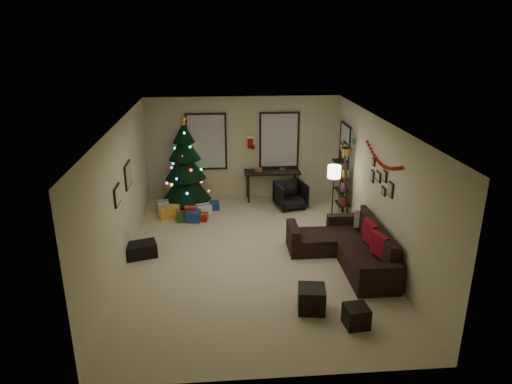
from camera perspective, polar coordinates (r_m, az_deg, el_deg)
The scene contains 29 objects.
floor at distance 9.54m, azimuth -0.30°, elevation -7.75°, with size 7.00×7.00×0.00m, color beige.
ceiling at distance 8.64m, azimuth -0.33°, elevation 8.36°, with size 7.00×7.00×0.00m, color white.
wall_back at distance 12.35m, azimuth -1.59°, elevation 5.36°, with size 5.00×5.00×0.00m, color beige.
wall_front at distance 5.84m, azimuth 2.41°, elevation -11.68°, with size 5.00×5.00×0.00m, color beige.
wall_left at distance 9.17m, azimuth -16.09°, elevation -0.53°, with size 7.00×7.00×0.00m, color beige.
wall_right at distance 9.52m, azimuth 14.86°, elevation 0.33°, with size 7.00×7.00×0.00m, color beige.
window_back_left at distance 12.26m, azimuth -6.05°, elevation 6.11°, with size 1.05×0.06×1.50m.
window_back_right at distance 12.36m, azimuth 2.84°, elevation 6.31°, with size 1.05×0.06×1.50m.
window_right_wall at distance 11.80m, azimuth 10.79°, elevation 5.09°, with size 0.06×0.90×1.30m.
christmas_tree at distance 12.08m, azimuth -8.59°, elevation 2.92°, with size 1.25×1.25×2.33m.
presents at distance 11.48m, azimuth -8.40°, elevation -2.43°, with size 1.50×1.06×0.30m.
sofa at distance 9.43m, azimuth 11.36°, elevation -6.71°, with size 1.68×2.46×0.82m.
pillow_red_a at distance 8.81m, azimuth 14.79°, elevation -6.24°, with size 0.11×0.41×0.41m, color maroon.
pillow_red_b at distance 9.27m, azimuth 13.72°, elevation -4.82°, with size 0.11×0.43×0.43m, color maroon.
pillow_cream at distance 10.04m, azimuth 12.20°, elevation -2.83°, with size 0.11×0.39×0.39m, color beige.
ottoman_near at distance 7.83m, azimuth 6.77°, elevation -12.80°, with size 0.43×0.43×0.41m, color black.
ottoman_far at distance 7.60m, azimuth 12.10°, elevation -14.56°, with size 0.36×0.36×0.34m, color black.
desk at distance 12.32m, azimuth 1.99°, elevation 2.16°, with size 1.46×0.52×0.79m.
desk_chair at distance 11.88m, azimuth 4.23°, elevation -0.38°, with size 0.66×0.62×0.68m, color black.
bookshelf at distance 11.39m, azimuth 10.53°, elevation 0.78°, with size 0.30×0.48×1.60m.
potted_plant at distance 10.96m, azimuth 11.07°, elevation 5.84°, with size 0.51×0.44×0.56m, color #4C4C4C.
floor_lamp at distance 10.76m, azimuth 9.47°, elevation 1.98°, with size 0.30×0.30×1.41m.
art_map at distance 9.78m, azimuth -15.31°, elevation 2.01°, with size 0.04×0.60×0.50m.
art_abstract at distance 8.74m, azimuth -16.54°, elevation -0.39°, with size 0.04×0.45×0.35m.
gallery at distance 9.38m, azimuth 15.01°, elevation 1.46°, with size 0.03×1.25×0.54m.
garland at distance 9.23m, azimuth 15.10°, elevation 3.95°, with size 0.08×1.90×0.30m, color #A5140C, non-canonical shape.
stocking_left at distance 12.36m, azimuth -2.27°, elevation 6.35°, with size 0.20×0.05×0.36m.
stocking_right at distance 12.19m, azimuth -0.67°, elevation 6.13°, with size 0.20×0.05×0.36m.
storage_bin at distance 9.73m, azimuth -13.77°, elevation -6.84°, with size 0.58×0.39×0.29m, color black.
Camera 1 is at (-0.65, -8.45, 4.38)m, focal length 32.86 mm.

